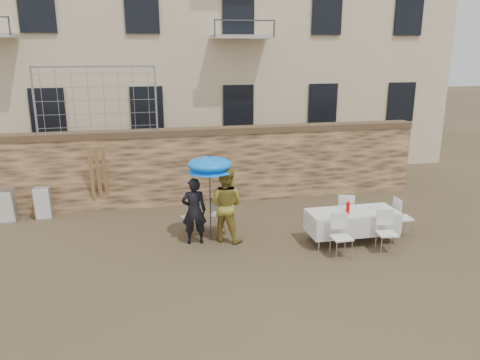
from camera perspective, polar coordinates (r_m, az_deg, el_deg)
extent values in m
plane|color=brown|center=(9.69, 0.48, -11.58)|extent=(80.00, 80.00, 0.00)
cube|color=olive|center=(13.95, -4.07, 1.72)|extent=(13.00, 0.50, 2.20)
imported|color=black|center=(11.00, -5.62, -3.77)|extent=(0.60, 0.41, 1.60)
imported|color=gold|center=(11.07, -1.77, -3.02)|extent=(1.10, 1.05, 1.80)
cylinder|color=#3F3F44|center=(11.12, -3.64, -3.21)|extent=(0.03, 0.03, 1.70)
cone|color=#0B77FF|center=(10.85, -3.73, 1.60)|extent=(1.09, 1.09, 0.22)
cube|color=silver|center=(11.34, 13.56, -3.80)|extent=(2.10, 0.85, 0.05)
cylinder|color=silver|center=(10.81, 9.65, -6.70)|extent=(0.04, 0.04, 0.74)
cylinder|color=silver|center=(11.62, 18.42, -5.69)|extent=(0.04, 0.04, 0.74)
cylinder|color=silver|center=(11.40, 8.37, -5.44)|extent=(0.04, 0.04, 0.74)
cylinder|color=silver|center=(12.18, 16.79, -4.58)|extent=(0.04, 0.04, 0.74)
cylinder|color=red|center=(11.08, 13.01, -3.37)|extent=(0.09, 0.09, 0.26)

